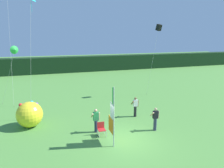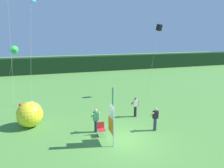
{
  "view_description": "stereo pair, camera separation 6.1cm",
  "coord_description": "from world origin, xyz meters",
  "px_view_note": "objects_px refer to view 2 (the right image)",
  "views": [
    {
      "loc": [
        -4.4,
        -11.17,
        6.42
      ],
      "look_at": [
        0.09,
        2.72,
        3.02
      ],
      "focal_mm": 33.34,
      "sensor_mm": 36.0,
      "label": 1
    },
    {
      "loc": [
        -4.34,
        -11.19,
        6.42
      ],
      "look_at": [
        0.09,
        2.72,
        3.02
      ],
      "focal_mm": 33.34,
      "sensor_mm": 36.0,
      "label": 2
    }
  ],
  "objects_px": {
    "kite_green_delta_3": "(15,50)",
    "kite_black_box_4": "(159,28)",
    "person_near_banner": "(96,120)",
    "banner_flag": "(112,117)",
    "inflatable_balloon": "(30,114)",
    "person_mid_field": "(135,106)",
    "person_far_left": "(155,118)",
    "folding_chair": "(101,128)",
    "kite_cyan_diamond_0": "(31,0)"
  },
  "relations": [
    {
      "from": "kite_green_delta_3",
      "to": "person_mid_field",
      "type": "bearing_deg",
      "value": -27.35
    },
    {
      "from": "banner_flag",
      "to": "kite_green_delta_3",
      "type": "distance_m",
      "value": 10.76
    },
    {
      "from": "banner_flag",
      "to": "person_far_left",
      "type": "bearing_deg",
      "value": 14.58
    },
    {
      "from": "person_far_left",
      "to": "kite_black_box_4",
      "type": "distance_m",
      "value": 10.88
    },
    {
      "from": "person_far_left",
      "to": "kite_green_delta_3",
      "type": "height_order",
      "value": "kite_green_delta_3"
    },
    {
      "from": "folding_chair",
      "to": "kite_black_box_4",
      "type": "bearing_deg",
      "value": 41.83
    },
    {
      "from": "person_near_banner",
      "to": "kite_green_delta_3",
      "type": "bearing_deg",
      "value": 129.74
    },
    {
      "from": "folding_chair",
      "to": "person_near_banner",
      "type": "bearing_deg",
      "value": 110.37
    },
    {
      "from": "inflatable_balloon",
      "to": "kite_green_delta_3",
      "type": "height_order",
      "value": "kite_green_delta_3"
    },
    {
      "from": "person_near_banner",
      "to": "person_far_left",
      "type": "relative_size",
      "value": 1.01
    },
    {
      "from": "person_mid_field",
      "to": "inflatable_balloon",
      "type": "distance_m",
      "value": 8.01
    },
    {
      "from": "person_mid_field",
      "to": "folding_chair",
      "type": "xyz_separation_m",
      "value": [
        -3.47,
        -2.34,
        -0.35
      ]
    },
    {
      "from": "banner_flag",
      "to": "kite_green_delta_3",
      "type": "height_order",
      "value": "kite_green_delta_3"
    },
    {
      "from": "person_mid_field",
      "to": "inflatable_balloon",
      "type": "xyz_separation_m",
      "value": [
        -7.99,
        0.57,
        0.06
      ]
    },
    {
      "from": "banner_flag",
      "to": "person_mid_field",
      "type": "bearing_deg",
      "value": 49.17
    },
    {
      "from": "inflatable_balloon",
      "to": "person_mid_field",
      "type": "bearing_deg",
      "value": -4.05
    },
    {
      "from": "person_near_banner",
      "to": "inflatable_balloon",
      "type": "height_order",
      "value": "inflatable_balloon"
    },
    {
      "from": "inflatable_balloon",
      "to": "kite_cyan_diamond_0",
      "type": "xyz_separation_m",
      "value": [
        0.62,
        2.02,
        8.02
      ]
    },
    {
      "from": "banner_flag",
      "to": "inflatable_balloon",
      "type": "height_order",
      "value": "banner_flag"
    },
    {
      "from": "inflatable_balloon",
      "to": "person_far_left",
      "type": "bearing_deg",
      "value": -21.84
    },
    {
      "from": "kite_black_box_4",
      "to": "inflatable_balloon",
      "type": "bearing_deg",
      "value": -160.92
    },
    {
      "from": "kite_cyan_diamond_0",
      "to": "kite_black_box_4",
      "type": "bearing_deg",
      "value": 11.09
    },
    {
      "from": "kite_cyan_diamond_0",
      "to": "kite_green_delta_3",
      "type": "xyz_separation_m",
      "value": [
        -1.65,
        2.08,
        -3.71
      ]
    },
    {
      "from": "inflatable_balloon",
      "to": "kite_black_box_4",
      "type": "distance_m",
      "value": 14.79
    },
    {
      "from": "person_near_banner",
      "to": "person_mid_field",
      "type": "relative_size",
      "value": 1.02
    },
    {
      "from": "person_near_banner",
      "to": "person_far_left",
      "type": "bearing_deg",
      "value": -14.08
    },
    {
      "from": "inflatable_balloon",
      "to": "kite_black_box_4",
      "type": "xyz_separation_m",
      "value": [
        12.66,
        4.38,
        6.27
      ]
    },
    {
      "from": "kite_green_delta_3",
      "to": "person_far_left",
      "type": "bearing_deg",
      "value": -38.58
    },
    {
      "from": "person_near_banner",
      "to": "kite_green_delta_3",
      "type": "relative_size",
      "value": 0.3
    },
    {
      "from": "person_mid_field",
      "to": "person_near_banner",
      "type": "bearing_deg",
      "value": -154.57
    },
    {
      "from": "person_far_left",
      "to": "kite_cyan_diamond_0",
      "type": "relative_size",
      "value": 0.17
    },
    {
      "from": "banner_flag",
      "to": "kite_cyan_diamond_0",
      "type": "relative_size",
      "value": 0.37
    },
    {
      "from": "inflatable_balloon",
      "to": "folding_chair",
      "type": "xyz_separation_m",
      "value": [
        4.52,
        -2.9,
        -0.42
      ]
    },
    {
      "from": "kite_cyan_diamond_0",
      "to": "kite_black_box_4",
      "type": "height_order",
      "value": "kite_cyan_diamond_0"
    },
    {
      "from": "person_near_banner",
      "to": "kite_cyan_diamond_0",
      "type": "distance_m",
      "value": 9.87
    },
    {
      "from": "person_mid_field",
      "to": "person_far_left",
      "type": "relative_size",
      "value": 0.99
    },
    {
      "from": "person_mid_field",
      "to": "person_far_left",
      "type": "height_order",
      "value": "person_far_left"
    },
    {
      "from": "person_near_banner",
      "to": "person_far_left",
      "type": "height_order",
      "value": "person_near_banner"
    },
    {
      "from": "person_far_left",
      "to": "kite_cyan_diamond_0",
      "type": "height_order",
      "value": "kite_cyan_diamond_0"
    },
    {
      "from": "kite_green_delta_3",
      "to": "kite_black_box_4",
      "type": "bearing_deg",
      "value": 1.16
    },
    {
      "from": "kite_green_delta_3",
      "to": "kite_cyan_diamond_0",
      "type": "bearing_deg",
      "value": -51.59
    },
    {
      "from": "kite_green_delta_3",
      "to": "kite_black_box_4",
      "type": "xyz_separation_m",
      "value": [
        13.69,
        0.28,
        1.96
      ]
    },
    {
      "from": "inflatable_balloon",
      "to": "kite_green_delta_3",
      "type": "relative_size",
      "value": 0.33
    },
    {
      "from": "person_mid_field",
      "to": "person_far_left",
      "type": "xyz_separation_m",
      "value": [
        0.27,
        -2.74,
        0.01
      ]
    },
    {
      "from": "person_mid_field",
      "to": "inflatable_balloon",
      "type": "relative_size",
      "value": 0.88
    },
    {
      "from": "person_near_banner",
      "to": "kite_cyan_diamond_0",
      "type": "bearing_deg",
      "value": 130.37
    },
    {
      "from": "inflatable_balloon",
      "to": "folding_chair",
      "type": "distance_m",
      "value": 5.39
    },
    {
      "from": "person_far_left",
      "to": "kite_black_box_4",
      "type": "xyz_separation_m",
      "value": [
        4.4,
        7.69,
        6.32
      ]
    },
    {
      "from": "person_mid_field",
      "to": "person_far_left",
      "type": "distance_m",
      "value": 2.76
    },
    {
      "from": "folding_chair",
      "to": "banner_flag",
      "type": "bearing_deg",
      "value": -75.58
    }
  ]
}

